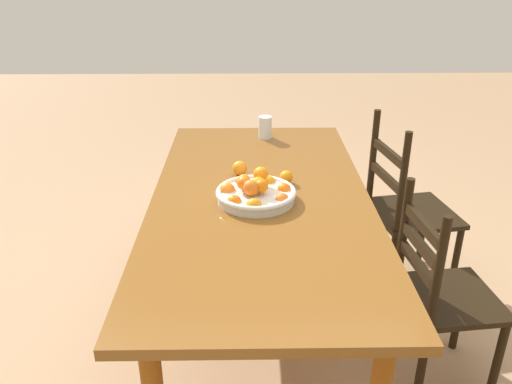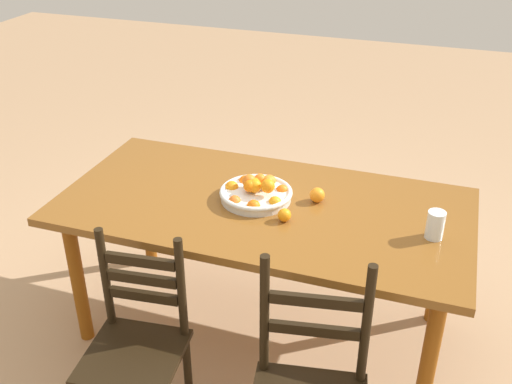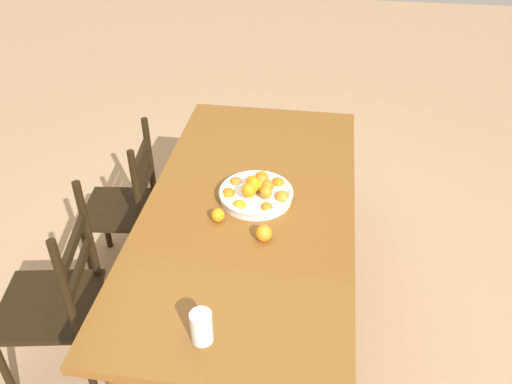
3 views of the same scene
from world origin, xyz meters
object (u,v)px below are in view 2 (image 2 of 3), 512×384
(orange_loose_0, at_px, (317,195))
(drinking_glass, at_px, (435,225))
(orange_loose_1, at_px, (284,215))
(dining_table, at_px, (263,218))
(fruit_bowl, at_px, (256,192))
(chair_near_window, at_px, (137,347))

(orange_loose_0, xyz_separation_m, drinking_glass, (-0.54, 0.14, 0.03))
(orange_loose_0, xyz_separation_m, orange_loose_1, (0.10, 0.22, -0.00))
(dining_table, bearing_deg, orange_loose_1, 139.25)
(fruit_bowl, bearing_deg, dining_table, 149.31)
(drinking_glass, bearing_deg, fruit_bowl, -4.74)
(orange_loose_1, bearing_deg, fruit_bowl, -38.59)
(dining_table, height_order, drinking_glass, drinking_glass)
(orange_loose_1, bearing_deg, orange_loose_0, -114.20)
(fruit_bowl, distance_m, orange_loose_1, 0.23)
(chair_near_window, relative_size, orange_loose_0, 12.84)
(fruit_bowl, distance_m, orange_loose_0, 0.29)
(dining_table, xyz_separation_m, orange_loose_0, (-0.24, -0.10, 0.12))
(chair_near_window, xyz_separation_m, orange_loose_0, (-0.53, -0.83, 0.36))
(fruit_bowl, height_order, drinking_glass, fruit_bowl)
(fruit_bowl, bearing_deg, orange_loose_0, -165.91)
(drinking_glass, bearing_deg, orange_loose_1, 6.91)
(dining_table, bearing_deg, chair_near_window, 68.26)
(dining_table, distance_m, orange_loose_0, 0.28)
(orange_loose_1, bearing_deg, drinking_glass, -173.09)
(dining_table, bearing_deg, fruit_bowl, -30.69)
(drinking_glass, bearing_deg, chair_near_window, 32.96)
(orange_loose_0, distance_m, drinking_glass, 0.56)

